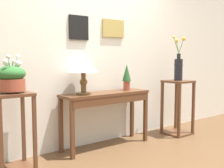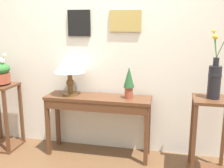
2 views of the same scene
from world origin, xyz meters
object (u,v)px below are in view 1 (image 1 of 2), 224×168
at_px(planter_bowl_wide_left, 11,78).
at_px(pedestal_stand_right, 177,107).
at_px(pedestal_stand_left, 13,133).
at_px(console_table, 107,101).
at_px(potted_plant_on_console, 127,76).
at_px(flower_vase_tall_right, 179,66).
at_px(table_lamp, 83,65).

distance_m(planter_bowl_wide_left, pedestal_stand_right, 2.55).
bearing_deg(pedestal_stand_left, console_table, 2.47).
bearing_deg(potted_plant_on_console, flower_vase_tall_right, -11.58).
xyz_separation_m(pedestal_stand_right, flower_vase_tall_right, (0.00, 0.00, 0.64)).
height_order(console_table, flower_vase_tall_right, flower_vase_tall_right).
relative_size(table_lamp, pedestal_stand_left, 0.59).
bearing_deg(potted_plant_on_console, planter_bowl_wide_left, -177.13).
distance_m(console_table, pedestal_stand_right, 1.27).
xyz_separation_m(potted_plant_on_console, flower_vase_tall_right, (0.88, -0.18, 0.12)).
xyz_separation_m(console_table, potted_plant_on_console, (0.36, 0.03, 0.31)).
relative_size(pedestal_stand_left, planter_bowl_wide_left, 2.15).
bearing_deg(table_lamp, planter_bowl_wide_left, -175.17).
bearing_deg(planter_bowl_wide_left, pedestal_stand_left, 173.85).
relative_size(table_lamp, planter_bowl_wide_left, 1.26).
distance_m(potted_plant_on_console, pedestal_stand_left, 1.69).
relative_size(planter_bowl_wide_left, pedestal_stand_right, 0.46).
xyz_separation_m(table_lamp, flower_vase_tall_right, (1.58, -0.18, -0.03)).
bearing_deg(flower_vase_tall_right, pedestal_stand_left, 177.69).
distance_m(table_lamp, planter_bowl_wide_left, 0.91).
xyz_separation_m(potted_plant_on_console, pedestal_stand_left, (-1.60, -0.08, -0.52)).
bearing_deg(potted_plant_on_console, pedestal_stand_right, -11.64).
height_order(console_table, potted_plant_on_console, potted_plant_on_console).
distance_m(table_lamp, pedestal_stand_right, 1.73).
height_order(table_lamp, planter_bowl_wide_left, table_lamp).
height_order(console_table, pedestal_stand_right, pedestal_stand_right).
xyz_separation_m(console_table, table_lamp, (-0.34, 0.02, 0.47)).
xyz_separation_m(pedestal_stand_left, flower_vase_tall_right, (2.49, -0.10, 0.64)).
bearing_deg(console_table, table_lamp, 176.22).
relative_size(console_table, potted_plant_on_console, 3.41).
xyz_separation_m(console_table, pedestal_stand_right, (1.24, -0.15, -0.20)).
height_order(planter_bowl_wide_left, pedestal_stand_right, planter_bowl_wide_left).
distance_m(planter_bowl_wide_left, flower_vase_tall_right, 2.49).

